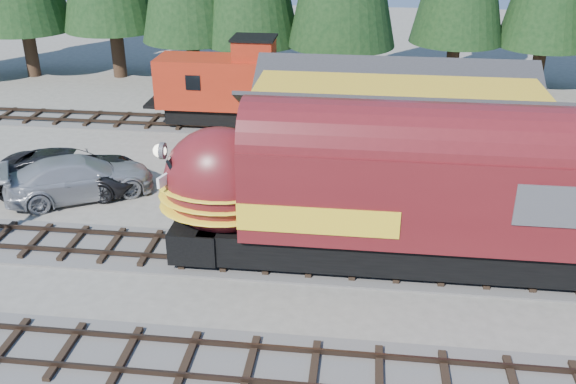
# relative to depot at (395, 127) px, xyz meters

# --- Properties ---
(ground) EXTENTS (120.00, 120.00, 0.00)m
(ground) POSITION_rel_depot_xyz_m (0.00, -10.50, -2.96)
(ground) COLOR #6B665B
(ground) RESTS_ON ground
(track_spur) EXTENTS (32.00, 3.20, 0.33)m
(track_spur) POSITION_rel_depot_xyz_m (-10.00, 7.50, -2.90)
(track_spur) COLOR #4C4947
(track_spur) RESTS_ON ground
(depot) EXTENTS (12.80, 7.00, 5.30)m
(depot) POSITION_rel_depot_xyz_m (0.00, 0.00, 0.00)
(depot) COLOR gold
(depot) RESTS_ON ground
(locomotive) EXTENTS (16.99, 3.38, 4.62)m
(locomotive) POSITION_rel_depot_xyz_m (-0.23, -6.50, -0.28)
(locomotive) COLOR black
(locomotive) RESTS_ON ground
(caboose) EXTENTS (8.96, 2.60, 4.66)m
(caboose) POSITION_rel_depot_xyz_m (-8.23, 7.50, -0.62)
(caboose) COLOR black
(caboose) RESTS_ON ground
(pickup_truck_a) EXTENTS (6.68, 3.56, 1.79)m
(pickup_truck_a) POSITION_rel_depot_xyz_m (-14.21, -1.72, -2.07)
(pickup_truck_a) COLOR black
(pickup_truck_a) RESTS_ON ground
(pickup_truck_b) EXTENTS (6.69, 5.33, 1.82)m
(pickup_truck_b) POSITION_rel_depot_xyz_m (-13.47, -2.33, -2.05)
(pickup_truck_b) COLOR #97999E
(pickup_truck_b) RESTS_ON ground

